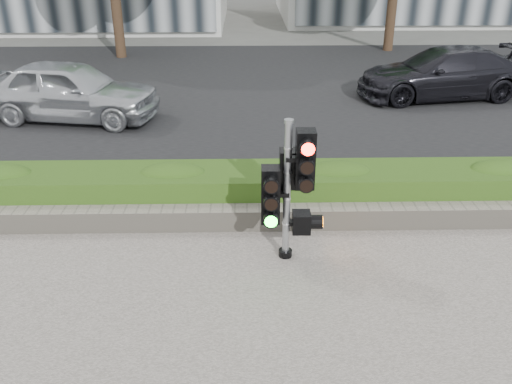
# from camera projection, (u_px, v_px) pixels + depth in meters

# --- Properties ---
(ground) EXTENTS (120.00, 120.00, 0.00)m
(ground) POSITION_uv_depth(u_px,v_px,m) (248.00, 304.00, 6.82)
(ground) COLOR #51514C
(ground) RESTS_ON ground
(road) EXTENTS (60.00, 13.00, 0.02)m
(road) POSITION_uv_depth(u_px,v_px,m) (245.00, 90.00, 15.80)
(road) COLOR black
(road) RESTS_ON ground
(curb) EXTENTS (60.00, 0.25, 0.12)m
(curb) POSITION_uv_depth(u_px,v_px,m) (247.00, 190.00, 9.62)
(curb) COLOR gray
(curb) RESTS_ON ground
(stone_wall) EXTENTS (12.00, 0.32, 0.34)m
(stone_wall) POSITION_uv_depth(u_px,v_px,m) (247.00, 217.00, 8.44)
(stone_wall) COLOR gray
(stone_wall) RESTS_ON sidewalk
(hedge) EXTENTS (12.00, 1.00, 0.68)m
(hedge) POSITION_uv_depth(u_px,v_px,m) (247.00, 189.00, 8.95)
(hedge) COLOR #4A7A25
(hedge) RESTS_ON sidewalk
(traffic_signal) EXTENTS (0.70, 0.51, 2.04)m
(traffic_signal) POSITION_uv_depth(u_px,v_px,m) (289.00, 184.00, 7.29)
(traffic_signal) COLOR black
(traffic_signal) RESTS_ON sidewalk
(car_silver) EXTENTS (4.46, 2.40, 1.44)m
(car_silver) POSITION_uv_depth(u_px,v_px,m) (70.00, 90.00, 13.01)
(car_silver) COLOR silver
(car_silver) RESTS_ON road
(car_dark) EXTENTS (4.83, 2.44, 1.34)m
(car_dark) POSITION_uv_depth(u_px,v_px,m) (443.00, 73.00, 14.77)
(car_dark) COLOR black
(car_dark) RESTS_ON road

